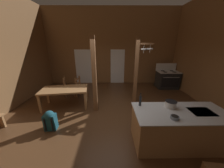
{
  "coord_description": "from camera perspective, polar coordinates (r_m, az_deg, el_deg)",
  "views": [
    {
      "loc": [
        -0.01,
        -3.48,
        2.37
      ],
      "look_at": [
        0.02,
        0.49,
        1.0
      ],
      "focal_mm": 18.86,
      "sensor_mm": 36.0,
      "label": 1
    }
  ],
  "objects": [
    {
      "name": "ground_plane",
      "position": [
        4.24,
        -0.21,
        -15.84
      ],
      "size": [
        8.28,
        8.16,
        0.1
      ],
      "primitive_type": "cube",
      "color": "#4C301C"
    },
    {
      "name": "wall_back",
      "position": [
        7.23,
        -0.33,
        17.14
      ],
      "size": [
        8.28,
        0.14,
        4.28
      ],
      "primitive_type": "cube",
      "color": "brown",
      "rests_on": "ground_plane"
    },
    {
      "name": "glazed_door_back_left",
      "position": [
        7.47,
        -13.47,
        8.09
      ],
      "size": [
        1.0,
        0.01,
        2.05
      ],
      "primitive_type": "cube",
      "color": "white",
      "rests_on": "ground_plane"
    },
    {
      "name": "glazed_panel_back_right",
      "position": [
        7.29,
        2.66,
        8.33
      ],
      "size": [
        0.84,
        0.01,
        2.05
      ],
      "primitive_type": "cube",
      "color": "white",
      "rests_on": "ground_plane"
    },
    {
      "name": "kitchen_island",
      "position": [
        3.44,
        29.35,
        -17.9
      ],
      "size": [
        2.17,
        0.98,
        0.89
      ],
      "color": "#9E7044",
      "rests_on": "ground_plane"
    },
    {
      "name": "stove_range",
      "position": [
        7.26,
        25.17,
        2.07
      ],
      "size": [
        1.14,
        0.82,
        1.32
      ],
      "color": "black",
      "rests_on": "ground_plane"
    },
    {
      "name": "support_post_with_pot_rack",
      "position": [
        4.8,
        12.05,
        7.21
      ],
      "size": [
        0.65,
        0.27,
        2.63
      ],
      "color": "brown",
      "rests_on": "ground_plane"
    },
    {
      "name": "support_post_center",
      "position": [
        4.09,
        -8.6,
        3.78
      ],
      "size": [
        0.14,
        0.14,
        2.63
      ],
      "color": "brown",
      "rests_on": "ground_plane"
    },
    {
      "name": "dining_table",
      "position": [
        4.89,
        -21.99,
        -3.07
      ],
      "size": [
        1.81,
        1.13,
        0.74
      ],
      "color": "#9E7044",
      "rests_on": "ground_plane"
    },
    {
      "name": "ladderback_chair_near_window",
      "position": [
        5.63,
        -14.9,
        -1.61
      ],
      "size": [
        0.53,
        0.53,
        0.95
      ],
      "color": "brown",
      "rests_on": "ground_plane"
    },
    {
      "name": "ladderback_chair_by_post",
      "position": [
        5.87,
        -20.47,
        -1.34
      ],
      "size": [
        0.54,
        0.54,
        0.95
      ],
      "color": "brown",
      "rests_on": "ground_plane"
    },
    {
      "name": "backpack",
      "position": [
        3.92,
        -27.82,
        -15.09
      ],
      "size": [
        0.33,
        0.31,
        0.6
      ],
      "color": "#194756",
      "rests_on": "ground_plane"
    },
    {
      "name": "stockpot_on_counter",
      "position": [
        3.25,
        26.53,
        -8.74
      ],
      "size": [
        0.33,
        0.26,
        0.16
      ],
      "color": "silver",
      "rests_on": "kitchen_island"
    },
    {
      "name": "mixing_bowl_on_counter",
      "position": [
        2.86,
        28.11,
        -14.07
      ],
      "size": [
        0.17,
        0.17,
        0.06
      ],
      "color": "slate",
      "rests_on": "kitchen_island"
    },
    {
      "name": "bottle_tall_on_counter",
      "position": [
        3.05,
        13.51,
        -7.82
      ],
      "size": [
        0.06,
        0.06,
        0.34
      ],
      "color": "#1E2328",
      "rests_on": "kitchen_island"
    }
  ]
}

